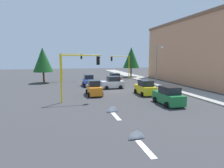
{
  "coord_description": "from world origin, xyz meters",
  "views": [
    {
      "loc": [
        27.37,
        -7.24,
        5.0
      ],
      "look_at": [
        1.24,
        -0.49,
        1.2
      ],
      "focal_mm": 30.39,
      "sensor_mm": 36.0,
      "label": 1
    }
  ],
  "objects_px": {
    "tree_roadside_far": "(131,58)",
    "car_orange": "(94,88)",
    "traffic_signal_far_right": "(70,62)",
    "car_green": "(168,96)",
    "car_yellow": "(145,88)",
    "tree_opposite_side": "(43,60)",
    "car_blue": "(89,81)",
    "car_red": "(114,79)",
    "traffic_signal_near_right": "(78,68)",
    "street_lamp_curbside": "(158,61)",
    "car_silver": "(113,83)",
    "traffic_signal_far_left": "(121,63)"
  },
  "relations": [
    {
      "from": "traffic_signal_far_left",
      "to": "car_blue",
      "type": "height_order",
      "value": "traffic_signal_far_left"
    },
    {
      "from": "tree_opposite_side",
      "to": "car_blue",
      "type": "height_order",
      "value": "tree_opposite_side"
    },
    {
      "from": "traffic_signal_near_right",
      "to": "street_lamp_curbside",
      "type": "height_order",
      "value": "street_lamp_curbside"
    },
    {
      "from": "traffic_signal_far_right",
      "to": "car_green",
      "type": "distance_m",
      "value": 25.63
    },
    {
      "from": "tree_roadside_far",
      "to": "car_green",
      "type": "distance_m",
      "value": 28.59
    },
    {
      "from": "car_silver",
      "to": "car_blue",
      "type": "height_order",
      "value": "same"
    },
    {
      "from": "traffic_signal_near_right",
      "to": "car_red",
      "type": "height_order",
      "value": "traffic_signal_near_right"
    },
    {
      "from": "car_orange",
      "to": "car_silver",
      "type": "bearing_deg",
      "value": 140.67
    },
    {
      "from": "street_lamp_curbside",
      "to": "car_orange",
      "type": "relative_size",
      "value": 1.85
    },
    {
      "from": "car_silver",
      "to": "car_blue",
      "type": "xyz_separation_m",
      "value": [
        -3.81,
        -3.37,
        0.0
      ]
    },
    {
      "from": "traffic_signal_far_left",
      "to": "tree_roadside_far",
      "type": "bearing_deg",
      "value": 136.12
    },
    {
      "from": "traffic_signal_far_left",
      "to": "car_blue",
      "type": "xyz_separation_m",
      "value": [
        8.19,
        -8.58,
        -2.94
      ]
    },
    {
      "from": "tree_roadside_far",
      "to": "car_green",
      "type": "xyz_separation_m",
      "value": [
        27.67,
        -5.94,
        -4.02
      ]
    },
    {
      "from": "traffic_signal_far_left",
      "to": "car_yellow",
      "type": "bearing_deg",
      "value": -7.08
    },
    {
      "from": "car_red",
      "to": "car_green",
      "type": "distance_m",
      "value": 17.72
    },
    {
      "from": "traffic_signal_far_right",
      "to": "tree_roadside_far",
      "type": "relative_size",
      "value": 0.78
    },
    {
      "from": "car_yellow",
      "to": "car_orange",
      "type": "xyz_separation_m",
      "value": [
        -1.46,
        -6.74,
        -0.0
      ]
    },
    {
      "from": "car_yellow",
      "to": "car_red",
      "type": "height_order",
      "value": "same"
    },
    {
      "from": "car_yellow",
      "to": "car_red",
      "type": "xyz_separation_m",
      "value": [
        -12.07,
        -1.0,
        0.0
      ]
    },
    {
      "from": "car_yellow",
      "to": "car_orange",
      "type": "distance_m",
      "value": 6.89
    },
    {
      "from": "traffic_signal_far_right",
      "to": "car_blue",
      "type": "height_order",
      "value": "traffic_signal_far_right"
    },
    {
      "from": "tree_opposite_side",
      "to": "car_red",
      "type": "xyz_separation_m",
      "value": [
        3.98,
        13.41,
        -3.64
      ]
    },
    {
      "from": "car_silver",
      "to": "traffic_signal_far_left",
      "type": "bearing_deg",
      "value": 156.51
    },
    {
      "from": "traffic_signal_far_right",
      "to": "tree_roadside_far",
      "type": "bearing_deg",
      "value": 104.72
    },
    {
      "from": "street_lamp_curbside",
      "to": "car_red",
      "type": "bearing_deg",
      "value": -122.96
    },
    {
      "from": "traffic_signal_far_left",
      "to": "car_silver",
      "type": "relative_size",
      "value": 1.46
    },
    {
      "from": "traffic_signal_far_left",
      "to": "traffic_signal_far_right",
      "type": "relative_size",
      "value": 0.92
    },
    {
      "from": "tree_roadside_far",
      "to": "car_blue",
      "type": "relative_size",
      "value": 1.85
    },
    {
      "from": "traffic_signal_far_left",
      "to": "car_silver",
      "type": "bearing_deg",
      "value": -23.49
    },
    {
      "from": "traffic_signal_near_right",
      "to": "street_lamp_curbside",
      "type": "xyz_separation_m",
      "value": [
        -9.61,
        14.85,
        0.53
      ]
    },
    {
      "from": "tree_roadside_far",
      "to": "car_orange",
      "type": "height_order",
      "value": "tree_roadside_far"
    },
    {
      "from": "traffic_signal_far_left",
      "to": "traffic_signal_near_right",
      "type": "relative_size",
      "value": 1.01
    },
    {
      "from": "traffic_signal_far_left",
      "to": "traffic_signal_near_right",
      "type": "distance_m",
      "value": 22.97
    },
    {
      "from": "car_red",
      "to": "car_green",
      "type": "relative_size",
      "value": 0.93
    },
    {
      "from": "traffic_signal_far_right",
      "to": "car_red",
      "type": "relative_size",
      "value": 1.55
    },
    {
      "from": "car_green",
      "to": "traffic_signal_near_right",
      "type": "bearing_deg",
      "value": -111.74
    },
    {
      "from": "traffic_signal_near_right",
      "to": "tree_opposite_side",
      "type": "bearing_deg",
      "value": -163.44
    },
    {
      "from": "car_yellow",
      "to": "car_silver",
      "type": "relative_size",
      "value": 1.02
    },
    {
      "from": "car_red",
      "to": "car_green",
      "type": "height_order",
      "value": "same"
    },
    {
      "from": "tree_roadside_far",
      "to": "car_orange",
      "type": "distance_m",
      "value": 24.59
    },
    {
      "from": "car_blue",
      "to": "car_green",
      "type": "bearing_deg",
      "value": 22.74
    },
    {
      "from": "tree_roadside_far",
      "to": "car_silver",
      "type": "xyz_separation_m",
      "value": [
        16.0,
        -9.06,
        -4.02
      ]
    },
    {
      "from": "tree_opposite_side",
      "to": "car_green",
      "type": "relative_size",
      "value": 1.71
    },
    {
      "from": "traffic_signal_far_left",
      "to": "street_lamp_curbside",
      "type": "bearing_deg",
      "value": 18.85
    },
    {
      "from": "traffic_signal_far_left",
      "to": "tree_roadside_far",
      "type": "distance_m",
      "value": 5.66
    },
    {
      "from": "car_orange",
      "to": "car_green",
      "type": "xyz_separation_m",
      "value": [
        7.08,
        6.89,
        0.0
      ]
    },
    {
      "from": "traffic_signal_far_right",
      "to": "car_green",
      "type": "relative_size",
      "value": 1.44
    },
    {
      "from": "car_green",
      "to": "car_yellow",
      "type": "bearing_deg",
      "value": -178.47
    },
    {
      "from": "tree_opposite_side",
      "to": "traffic_signal_far_right",
      "type": "bearing_deg",
      "value": 110.76
    },
    {
      "from": "traffic_signal_far_left",
      "to": "car_yellow",
      "type": "xyz_separation_m",
      "value": [
        18.05,
        -2.24,
        -2.94
      ]
    }
  ]
}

